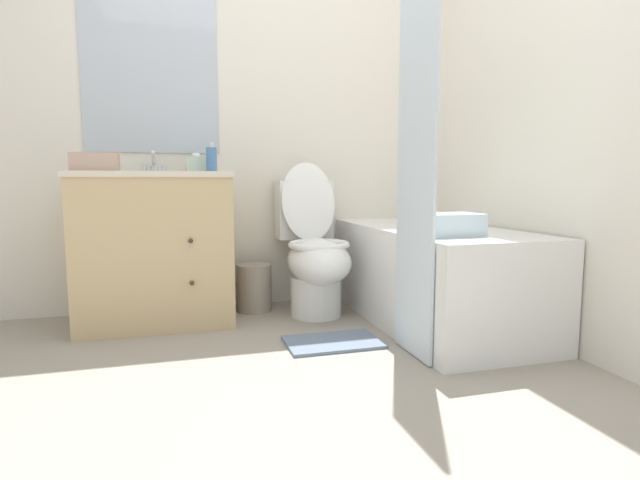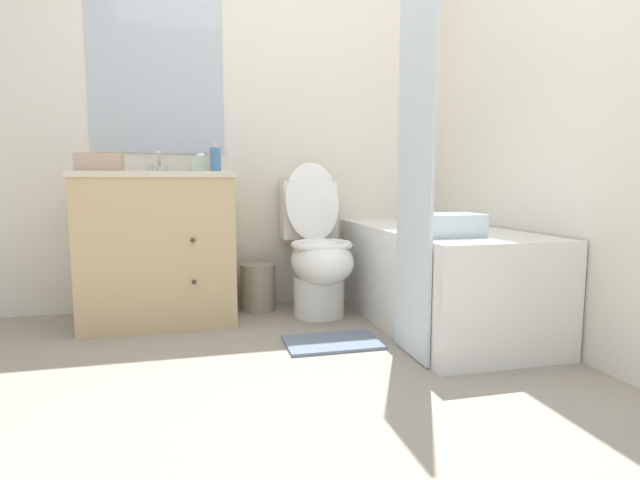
{
  "view_description": "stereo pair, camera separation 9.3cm",
  "coord_description": "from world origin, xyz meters",
  "views": [
    {
      "loc": [
        -0.59,
        -1.64,
        0.79
      ],
      "look_at": [
        0.08,
        0.69,
        0.51
      ],
      "focal_mm": 28.0,
      "sensor_mm": 36.0,
      "label": 1
    },
    {
      "loc": [
        -0.5,
        -1.66,
        0.79
      ],
      "look_at": [
        0.08,
        0.69,
        0.51
      ],
      "focal_mm": 28.0,
      "sensor_mm": 36.0,
      "label": 2
    }
  ],
  "objects": [
    {
      "name": "ground_plane",
      "position": [
        0.0,
        0.0,
        0.0
      ],
      "size": [
        14.0,
        14.0,
        0.0
      ],
      "primitive_type": "plane",
      "color": "gray"
    },
    {
      "name": "bathtub",
      "position": [
        0.78,
        0.83,
        0.27
      ],
      "size": [
        0.67,
        1.43,
        0.54
      ],
      "color": "white",
      "rests_on": "ground_plane"
    },
    {
      "name": "toilet",
      "position": [
        0.19,
        1.18,
        0.37
      ],
      "size": [
        0.35,
        0.7,
        0.91
      ],
      "color": "white",
      "rests_on": "ground_plane"
    },
    {
      "name": "soap_dispenser",
      "position": [
        -0.39,
        1.3,
        0.92
      ],
      "size": [
        0.06,
        0.06,
        0.17
      ],
      "color": "#4C7AB2",
      "rests_on": "vanity_cabinet"
    },
    {
      "name": "vanity_cabinet",
      "position": [
        -0.71,
        1.27,
        0.43
      ],
      "size": [
        0.83,
        0.59,
        0.84
      ],
      "color": "tan",
      "rests_on": "ground_plane"
    },
    {
      "name": "sink_faucet",
      "position": [
        -0.71,
        1.46,
        0.88
      ],
      "size": [
        0.14,
        0.12,
        0.12
      ],
      "color": "silver",
      "rests_on": "vanity_cabinet"
    },
    {
      "name": "bath_mat",
      "position": [
        0.12,
        0.62,
        0.01
      ],
      "size": [
        0.46,
        0.3,
        0.02
      ],
      "color": "slate",
      "rests_on": "ground_plane"
    },
    {
      "name": "wall_back",
      "position": [
        -0.01,
        1.57,
        1.25
      ],
      "size": [
        8.0,
        0.06,
        2.5
      ],
      "color": "silver",
      "rests_on": "ground_plane"
    },
    {
      "name": "shower_curtain",
      "position": [
        0.43,
        0.38,
        0.94
      ],
      "size": [
        0.02,
        0.35,
        1.87
      ],
      "color": "silver",
      "rests_on": "ground_plane"
    },
    {
      "name": "tissue_box",
      "position": [
        -0.47,
        1.42,
        0.89
      ],
      "size": [
        0.11,
        0.11,
        0.12
      ],
      "color": "silver",
      "rests_on": "vanity_cabinet"
    },
    {
      "name": "bath_towel_folded",
      "position": [
        0.63,
        0.42,
        0.59
      ],
      "size": [
        0.29,
        0.2,
        0.11
      ],
      "color": "silver",
      "rests_on": "bathtub"
    },
    {
      "name": "hand_towel_folded",
      "position": [
        -0.98,
        1.1,
        0.89
      ],
      "size": [
        0.22,
        0.15,
        0.09
      ],
      "color": "tan",
      "rests_on": "vanity_cabinet"
    },
    {
      "name": "wall_right",
      "position": [
        1.15,
        0.77,
        1.25
      ],
      "size": [
        0.05,
        2.54,
        2.5
      ],
      "color": "silver",
      "rests_on": "ground_plane"
    },
    {
      "name": "wastebasket",
      "position": [
        -0.15,
        1.36,
        0.14
      ],
      "size": [
        0.21,
        0.21,
        0.29
      ],
      "color": "gray",
      "rests_on": "ground_plane"
    }
  ]
}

